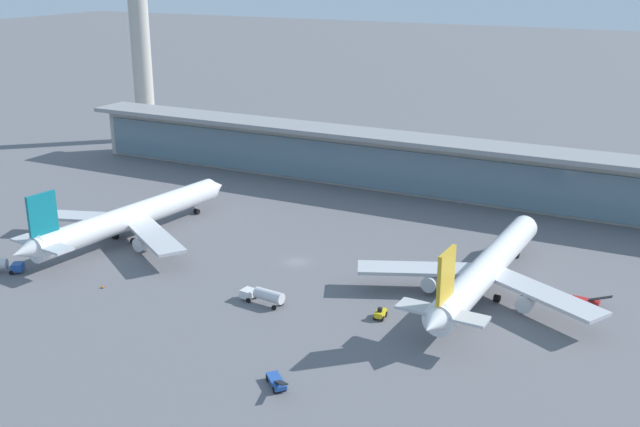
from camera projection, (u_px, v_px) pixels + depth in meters
The scene contains 10 objects.
ground_plane at pixel (297, 262), 155.35m from camera, with size 1200.00×1200.00×0.00m, color slate.
airliner_left_stand at pixel (128, 218), 166.24m from camera, with size 45.73×59.88×15.95m.
airliner_centre_stand at pixel (486, 270), 138.33m from camera, with size 46.05×59.87×15.95m.
service_truck_near_nose_yellow at pixel (380, 313), 130.69m from camera, with size 1.93×2.99×2.05m.
service_truck_under_wing_red at pixel (587, 301), 135.65m from camera, with size 6.87×2.19×2.70m.
service_truck_by_tail_blue at pixel (277, 381), 109.69m from camera, with size 5.92×5.60×2.70m.
service_truck_on_taxiway_white at pixel (264, 295), 135.77m from camera, with size 8.77×3.20×2.95m.
terminal_building at pixel (401, 162), 201.21m from camera, with size 196.76×12.80×15.20m.
control_tower at pixel (138, 11), 248.07m from camera, with size 12.00×12.00×78.62m.
safety_cone_alpha at pixel (102, 286), 142.85m from camera, with size 0.62×0.62×0.70m.
Camera 1 is at (69.96, -126.25, 58.50)m, focal length 42.75 mm.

